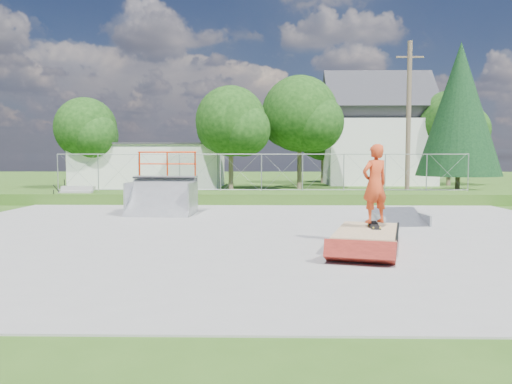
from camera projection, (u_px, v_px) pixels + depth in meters
The scene contains 19 objects.
ground at pixel (259, 234), 13.88m from camera, with size 120.00×120.00×0.00m, color #305819.
concrete_pad at pixel (259, 233), 13.88m from camera, with size 20.00×16.00×0.04m, color gray.
grass_berm at pixel (261, 198), 23.34m from camera, with size 24.00×3.00×0.50m, color #305819.
grind_box at pixel (367, 239), 11.79m from camera, with size 2.10×3.13×0.43m.
quarter_pipe at pixel (161, 184), 18.23m from camera, with size 2.35×1.99×2.35m, color gray, non-canonical shape.
flat_bank_ramp at pixel (399, 218), 15.75m from camera, with size 1.48×1.57×0.45m, color gray, non-canonical shape.
skateboard at pixel (374, 226), 12.14m from camera, with size 0.22×0.80×0.02m, color black.
skater at pixel (375, 187), 12.07m from camera, with size 0.70×0.46×1.91m, color #CC401C.
concrete_stairs at pixel (75, 195), 22.68m from camera, with size 1.50×1.60×0.80m, color gray, non-canonical shape.
chain_link_fence at pixel (261, 172), 24.26m from camera, with size 20.00×0.06×1.80m, color #919499, non-canonical shape.
utility_building_flat at pixel (152, 166), 35.86m from camera, with size 10.00×6.00×3.00m, color silver.
gable_house at pixel (377, 136), 39.39m from camera, with size 8.40×6.08×8.94m.
utility_pole at pixel (408, 121), 25.44m from camera, with size 0.24×0.24×8.00m, color brown.
tree_left_near at pixel (235, 124), 31.41m from camera, with size 4.76×4.48×6.65m.
tree_center at pixel (304, 117), 33.25m from camera, with size 5.44×5.12×7.60m.
tree_left_far at pixel (88, 130), 33.61m from camera, with size 4.42×4.16×6.18m.
tree_right_far at pixel (454, 125), 37.07m from camera, with size 5.10×4.80×7.12m.
tree_back_mid at pixel (326, 139), 41.32m from camera, with size 4.08×3.84×5.70m.
conifer_tree at pixel (460, 109), 30.27m from camera, with size 5.04×5.04×9.10m.
Camera 1 is at (0.17, -13.77, 2.14)m, focal length 35.00 mm.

